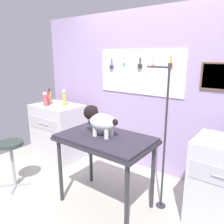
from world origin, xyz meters
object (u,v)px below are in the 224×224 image
object	(u,v)px
grooming_table	(105,144)
counter_left	(58,131)
spray_bottle_short	(50,97)
stool	(11,151)
grooming_arm	(164,146)
dog	(99,120)

from	to	relation	value
grooming_table	counter_left	world-z (taller)	counter_left
spray_bottle_short	stool	bearing A→B (deg)	-66.49
grooming_table	grooming_arm	distance (m)	0.63
grooming_table	spray_bottle_short	distance (m)	1.70
dog	counter_left	distance (m)	1.54
grooming_arm	dog	bearing A→B (deg)	-149.76
dog	spray_bottle_short	distance (m)	1.61
grooming_table	stool	world-z (taller)	grooming_table
grooming_table	dog	bearing A→B (deg)	-173.11
grooming_table	grooming_arm	world-z (taller)	grooming_arm
grooming_table	grooming_arm	xyz separation A→B (m)	(0.53, 0.34, -0.01)
grooming_table	spray_bottle_short	size ratio (longest dim) A/B	4.22
stool	dog	bearing A→B (deg)	21.56
grooming_arm	stool	distance (m)	1.89
grooming_arm	spray_bottle_short	xyz separation A→B (m)	(-2.12, 0.18, 0.27)
grooming_arm	dog	distance (m)	0.75
dog	stool	size ratio (longest dim) A/B	0.72
spray_bottle_short	counter_left	bearing A→B (deg)	-2.88
grooming_table	dog	world-z (taller)	dog
counter_left	stool	size ratio (longest dim) A/B	1.44
counter_left	stool	bearing A→B (deg)	-75.98
grooming_arm	counter_left	bearing A→B (deg)	174.96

